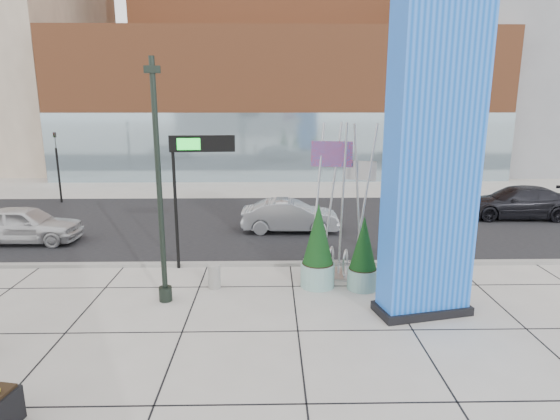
{
  "coord_description": "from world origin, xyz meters",
  "views": [
    {
      "loc": [
        0.32,
        -12.09,
        5.83
      ],
      "look_at": [
        0.59,
        2.0,
        2.53
      ],
      "focal_mm": 30.0,
      "sensor_mm": 36.0,
      "label": 1
    }
  ],
  "objects_px": {
    "lamp_post": "(160,207)",
    "public_art_sculpture": "(339,237)",
    "car_silver_mid": "(290,216)",
    "concrete_bollard": "(214,277)",
    "car_white_west": "(25,225)",
    "overhead_street_sign": "(197,155)",
    "blue_pylon": "(432,166)"
  },
  "relations": [
    {
      "from": "lamp_post",
      "to": "public_art_sculpture",
      "type": "height_order",
      "value": "lamp_post"
    },
    {
      "from": "car_silver_mid",
      "to": "concrete_bollard",
      "type": "bearing_deg",
      "value": 159.48
    },
    {
      "from": "car_white_west",
      "to": "overhead_street_sign",
      "type": "bearing_deg",
      "value": -111.37
    },
    {
      "from": "blue_pylon",
      "to": "public_art_sculpture",
      "type": "relative_size",
      "value": 1.67
    },
    {
      "from": "concrete_bollard",
      "to": "car_white_west",
      "type": "xyz_separation_m",
      "value": [
        -8.5,
        5.06,
        0.39
      ]
    },
    {
      "from": "blue_pylon",
      "to": "concrete_bollard",
      "type": "bearing_deg",
      "value": 150.0
    },
    {
      "from": "overhead_street_sign",
      "to": "blue_pylon",
      "type": "bearing_deg",
      "value": -32.84
    },
    {
      "from": "public_art_sculpture",
      "to": "car_white_west",
      "type": "xyz_separation_m",
      "value": [
        -12.61,
        4.0,
        -0.58
      ]
    },
    {
      "from": "car_silver_mid",
      "to": "lamp_post",
      "type": "bearing_deg",
      "value": 153.55
    },
    {
      "from": "lamp_post",
      "to": "car_white_west",
      "type": "bearing_deg",
      "value": 139.9
    },
    {
      "from": "concrete_bollard",
      "to": "lamp_post",
      "type": "bearing_deg",
      "value": -144.39
    },
    {
      "from": "concrete_bollard",
      "to": "car_silver_mid",
      "type": "relative_size",
      "value": 0.18
    },
    {
      "from": "car_white_west",
      "to": "car_silver_mid",
      "type": "relative_size",
      "value": 1.04
    },
    {
      "from": "car_silver_mid",
      "to": "car_white_west",
      "type": "bearing_deg",
      "value": 99.32
    },
    {
      "from": "overhead_street_sign",
      "to": "public_art_sculpture",
      "type": "bearing_deg",
      "value": -13.27
    },
    {
      "from": "concrete_bollard",
      "to": "overhead_street_sign",
      "type": "height_order",
      "value": "overhead_street_sign"
    },
    {
      "from": "lamp_post",
      "to": "car_white_west",
      "type": "relative_size",
      "value": 1.54
    },
    {
      "from": "car_silver_mid",
      "to": "public_art_sculpture",
      "type": "bearing_deg",
      "value": -163.7
    },
    {
      "from": "car_white_west",
      "to": "public_art_sculpture",
      "type": "bearing_deg",
      "value": -106.66
    },
    {
      "from": "lamp_post",
      "to": "concrete_bollard",
      "type": "relative_size",
      "value": 9.13
    },
    {
      "from": "blue_pylon",
      "to": "public_art_sculpture",
      "type": "xyz_separation_m",
      "value": [
        -1.94,
        2.95,
        -2.81
      ]
    },
    {
      "from": "public_art_sculpture",
      "to": "blue_pylon",
      "type": "bearing_deg",
      "value": -39.39
    },
    {
      "from": "lamp_post",
      "to": "concrete_bollard",
      "type": "height_order",
      "value": "lamp_post"
    },
    {
      "from": "lamp_post",
      "to": "public_art_sculpture",
      "type": "relative_size",
      "value": 1.35
    },
    {
      "from": "concrete_bollard",
      "to": "car_white_west",
      "type": "relative_size",
      "value": 0.17
    },
    {
      "from": "blue_pylon",
      "to": "overhead_street_sign",
      "type": "xyz_separation_m",
      "value": [
        -6.75,
        3.75,
        -0.14
      ]
    },
    {
      "from": "public_art_sculpture",
      "to": "overhead_street_sign",
      "type": "xyz_separation_m",
      "value": [
        -4.81,
        0.8,
        2.67
      ]
    },
    {
      "from": "lamp_post",
      "to": "car_silver_mid",
      "type": "relative_size",
      "value": 1.6
    },
    {
      "from": "blue_pylon",
      "to": "public_art_sculpture",
      "type": "bearing_deg",
      "value": 110.7
    },
    {
      "from": "car_white_west",
      "to": "concrete_bollard",
      "type": "bearing_deg",
      "value": -119.83
    },
    {
      "from": "blue_pylon",
      "to": "lamp_post",
      "type": "xyz_separation_m",
      "value": [
        -7.4,
        0.92,
        -1.31
      ]
    },
    {
      "from": "public_art_sculpture",
      "to": "car_white_west",
      "type": "bearing_deg",
      "value": 179.61
    }
  ]
}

